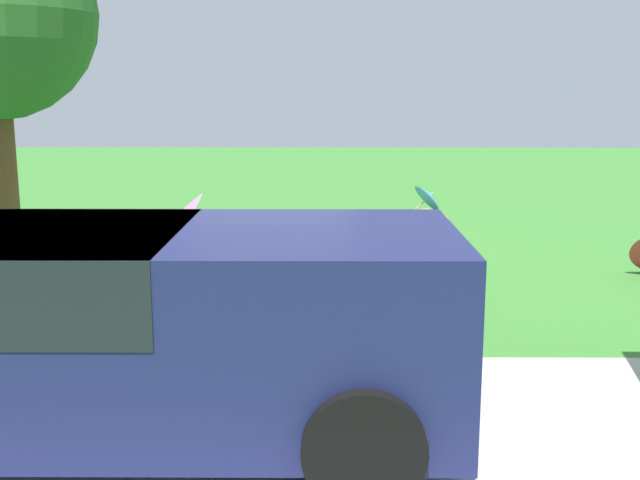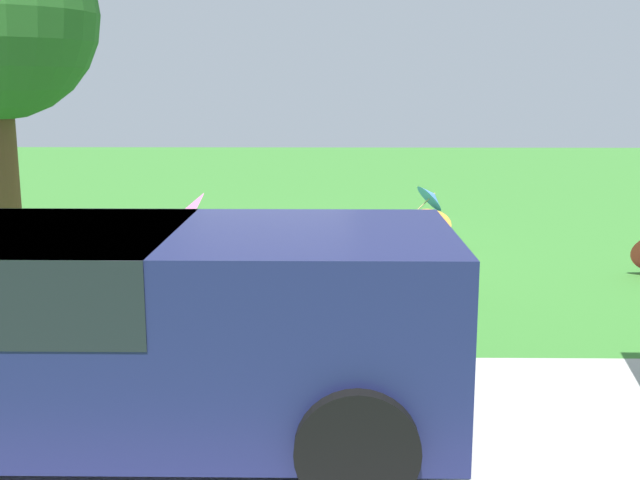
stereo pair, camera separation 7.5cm
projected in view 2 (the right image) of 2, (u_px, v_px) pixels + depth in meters
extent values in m
plane|color=#387A2D|center=(271.00, 247.00, 12.32)|extent=(40.00, 40.00, 0.00)
cube|color=#B2AFA8|center=(197.00, 444.00, 5.57)|extent=(40.00, 3.64, 0.01)
cube|color=#191E4C|center=(127.00, 323.00, 5.55)|extent=(4.60, 1.91, 1.35)
cylinder|color=black|center=(357.00, 448.00, 4.69)|extent=(0.76, 0.22, 0.76)
cylinder|color=black|center=(350.00, 345.00, 6.55)|extent=(0.76, 0.22, 0.76)
cube|color=brown|center=(87.00, 266.00, 9.06)|extent=(1.61, 0.49, 0.05)
cube|color=brown|center=(81.00, 251.00, 8.82)|extent=(1.60, 0.15, 0.45)
cube|color=black|center=(33.00, 285.00, 9.10)|extent=(0.09, 0.41, 0.45)
cube|color=black|center=(143.00, 285.00, 9.11)|extent=(0.09, 0.41, 0.45)
cylinder|color=brown|center=(3.00, 176.00, 10.67)|extent=(0.41, 0.41, 2.60)
cylinder|color=tan|center=(309.00, 236.00, 11.83)|extent=(0.25, 0.33, 0.15)
cone|color=yellow|center=(319.00, 233.00, 11.61)|extent=(0.77, 0.68, 0.71)
sphere|color=tan|center=(321.00, 232.00, 11.56)|extent=(0.06, 0.06, 0.05)
cylinder|color=tan|center=(215.00, 265.00, 10.46)|extent=(0.20, 0.24, 0.29)
cone|color=purple|center=(205.00, 255.00, 10.29)|extent=(0.78, 0.77, 0.51)
sphere|color=tan|center=(202.00, 253.00, 10.25)|extent=(0.06, 0.06, 0.05)
cylinder|color=tan|center=(421.00, 207.00, 15.40)|extent=(0.35, 0.13, 0.32)
cone|color=#4C8CE5|center=(432.00, 196.00, 15.43)|extent=(0.72, 0.80, 0.60)
sphere|color=tan|center=(434.00, 194.00, 15.44)|extent=(0.06, 0.05, 0.05)
cylinder|color=tan|center=(19.00, 224.00, 13.62)|extent=(0.11, 0.23, 0.25)
cone|color=purple|center=(25.00, 214.00, 13.73)|extent=(0.75, 0.71, 0.50)
sphere|color=tan|center=(26.00, 211.00, 13.76)|extent=(0.05, 0.06, 0.05)
cylinder|color=tan|center=(427.00, 235.00, 12.20)|extent=(0.04, 0.27, 0.42)
cone|color=orange|center=(428.00, 221.00, 12.00)|extent=(0.77, 0.74, 0.48)
sphere|color=tan|center=(428.00, 218.00, 11.96)|extent=(0.04, 0.05, 0.05)
cylinder|color=tan|center=(425.00, 261.00, 9.84)|extent=(0.59, 0.11, 0.22)
cone|color=orange|center=(396.00, 250.00, 9.87)|extent=(0.58, 0.99, 0.93)
sphere|color=tan|center=(390.00, 248.00, 9.88)|extent=(0.05, 0.04, 0.05)
cylinder|color=tan|center=(203.00, 223.00, 12.96)|extent=(0.40, 0.08, 0.25)
cone|color=pink|center=(186.00, 214.00, 12.89)|extent=(0.72, 0.97, 0.85)
sphere|color=tan|center=(182.00, 211.00, 12.87)|extent=(0.05, 0.04, 0.05)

